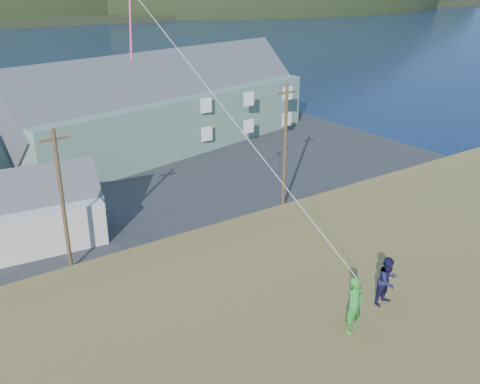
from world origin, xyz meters
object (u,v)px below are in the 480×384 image
at_px(lodge, 165,104).
at_px(kite_flyer_navy, 388,281).
at_px(shed_white, 39,209).
at_px(kite_flyer_green, 355,305).

height_order(lodge, kite_flyer_navy, lodge).
distance_m(lodge, kite_flyer_navy, 41.15).
xyz_separation_m(shed_white, kite_flyer_green, (2.24, -24.96, 5.66)).
height_order(lodge, shed_white, lodge).
bearing_deg(lodge, shed_white, -151.34).
bearing_deg(kite_flyer_navy, shed_white, 95.29).
xyz_separation_m(lodge, kite_flyer_green, (-14.40, -39.42, 3.58)).
relative_size(shed_white, kite_flyer_green, 4.92).
relative_size(shed_white, kite_flyer_navy, 5.38).
distance_m(shed_white, kite_flyer_green, 25.69).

